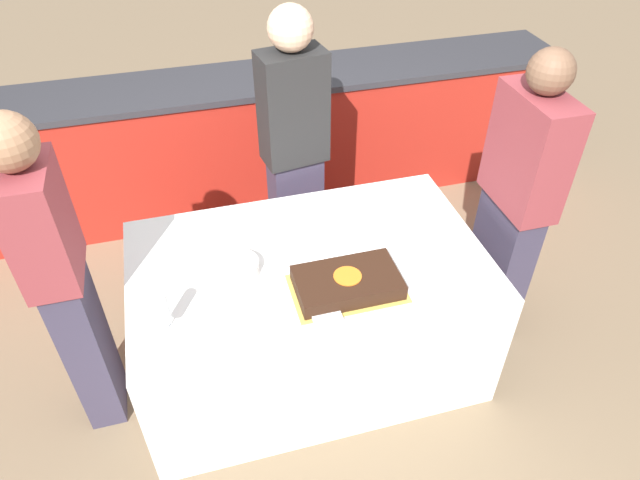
# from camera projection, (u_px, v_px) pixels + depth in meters

# --- Properties ---
(ground_plane) EXTENTS (14.00, 14.00, 0.00)m
(ground_plane) POSITION_uv_depth(u_px,v_px,m) (310.00, 357.00, 3.09)
(ground_plane) COLOR #7A664C
(back_counter) EXTENTS (4.40, 0.58, 0.92)m
(back_counter) POSITION_uv_depth(u_px,v_px,m) (252.00, 140.00, 3.96)
(back_counter) COLOR #A82319
(back_counter) RESTS_ON ground_plane
(dining_table) EXTENTS (1.64, 1.01, 0.72)m
(dining_table) POSITION_uv_depth(u_px,v_px,m) (309.00, 312.00, 2.86)
(dining_table) COLOR silver
(dining_table) RESTS_ON ground_plane
(cake) EXTENTS (0.49, 0.31, 0.08)m
(cake) POSITION_uv_depth(u_px,v_px,m) (347.00, 283.00, 2.45)
(cake) COLOR gold
(cake) RESTS_ON dining_table
(plate_stack) EXTENTS (0.20, 0.20, 0.06)m
(plate_stack) POSITION_uv_depth(u_px,v_px,m) (237.00, 268.00, 2.54)
(plate_stack) COLOR white
(plate_stack) RESTS_ON dining_table
(wine_glass) EXTENTS (0.06, 0.06, 0.20)m
(wine_glass) POSITION_uv_depth(u_px,v_px,m) (162.00, 307.00, 2.22)
(wine_glass) COLOR white
(wine_glass) RESTS_ON dining_table
(side_plate_near_cake) EXTENTS (0.22, 0.22, 0.00)m
(side_plate_near_cake) POSITION_uv_depth(u_px,v_px,m) (338.00, 246.00, 2.69)
(side_plate_near_cake) COLOR white
(side_plate_near_cake) RESTS_ON dining_table
(utensil_pile) EXTENTS (0.12, 0.08, 0.02)m
(utensil_pile) POSITION_uv_depth(u_px,v_px,m) (327.00, 316.00, 2.34)
(utensil_pile) COLOR white
(utensil_pile) RESTS_ON dining_table
(person_cutting_cake) EXTENTS (0.36, 0.25, 1.63)m
(person_cutting_cake) POSITION_uv_depth(u_px,v_px,m) (294.00, 149.00, 3.09)
(person_cutting_cake) COLOR #383347
(person_cutting_cake) RESTS_ON ground_plane
(person_seated_left) EXTENTS (0.21, 0.34, 1.60)m
(person_seated_left) POSITION_uv_depth(u_px,v_px,m) (62.00, 281.00, 2.34)
(person_seated_left) COLOR #383347
(person_seated_left) RESTS_ON ground_plane
(person_seated_right) EXTENTS (0.20, 0.42, 1.60)m
(person_seated_right) POSITION_uv_depth(u_px,v_px,m) (515.00, 205.00, 2.77)
(person_seated_right) COLOR #383347
(person_seated_right) RESTS_ON ground_plane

